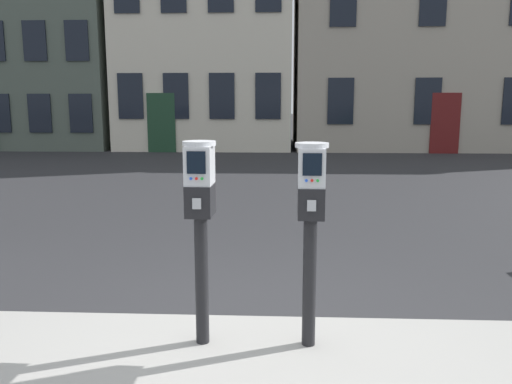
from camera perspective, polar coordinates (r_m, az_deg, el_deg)
name	(u,v)px	position (r m, az deg, el deg)	size (l,w,h in m)	color
ground_plane	(244,345)	(3.97, -1.38, -16.53)	(160.00, 160.00, 0.00)	#28282B
parking_meter_near_kerb	(200,206)	(3.40, -6.18, -1.59)	(0.22, 0.25, 1.38)	black
parking_meter_twin_adjacent	(311,208)	(3.37, 6.08, -1.81)	(0.22, 0.25, 1.37)	black
townhouse_orange_brick	(44,19)	(23.18, -22.38, 17.29)	(6.03, 5.25, 10.08)	#4C564C
townhouse_cream_stone	(208,9)	(21.70, -5.29, 19.56)	(6.52, 5.77, 10.86)	beige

